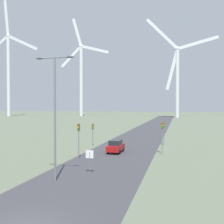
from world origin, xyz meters
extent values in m
cube|color=#38383D|center=(0.00, 48.00, 0.00)|extent=(10.00, 240.00, 0.01)
cylinder|color=slate|center=(-2.54, 8.86, 5.54)|extent=(0.18, 0.18, 11.07)
cylinder|color=slate|center=(-2.54, 8.86, 11.02)|extent=(2.97, 0.10, 0.10)
ellipsoid|color=#4C4C51|center=(-4.02, 8.86, 11.02)|extent=(0.70, 0.32, 0.20)
ellipsoid|color=#4C4C51|center=(-1.06, 8.86, 11.02)|extent=(0.70, 0.32, 0.20)
cylinder|color=slate|center=(-0.43, 12.17, 1.08)|extent=(0.07, 0.07, 2.16)
cube|color=white|center=(-0.43, 12.16, 1.93)|extent=(0.81, 0.01, 0.81)
cube|color=red|center=(-0.43, 12.17, 1.93)|extent=(0.76, 0.02, 0.76)
cylinder|color=slate|center=(-4.09, 18.47, 2.25)|extent=(0.11, 0.11, 4.49)
cube|color=#4C511E|center=(-4.09, 18.47, 4.04)|extent=(0.28, 0.24, 0.90)
sphere|color=red|center=(-4.09, 18.33, 4.31)|extent=(0.16, 0.16, 0.16)
sphere|color=gold|center=(-4.09, 18.33, 4.04)|extent=(0.16, 0.16, 0.16)
sphere|color=green|center=(-4.09, 18.33, 3.77)|extent=(0.16, 0.16, 0.16)
cylinder|color=slate|center=(5.94, 24.51, 2.23)|extent=(0.11, 0.11, 4.46)
cube|color=#4C511E|center=(5.94, 24.51, 4.01)|extent=(0.28, 0.24, 0.90)
sphere|color=red|center=(5.94, 24.38, 4.28)|extent=(0.16, 0.16, 0.16)
sphere|color=gold|center=(5.94, 24.38, 4.01)|extent=(0.16, 0.16, 0.16)
sphere|color=green|center=(5.94, 24.38, 3.74)|extent=(0.16, 0.16, 0.16)
cylinder|color=slate|center=(-5.81, 29.15, 1.89)|extent=(0.11, 0.11, 3.78)
cube|color=#4C511E|center=(-5.81, 29.15, 3.33)|extent=(0.28, 0.24, 0.90)
sphere|color=red|center=(-5.81, 29.01, 3.60)|extent=(0.16, 0.16, 0.16)
sphere|color=gold|center=(-5.81, 29.01, 3.33)|extent=(0.16, 0.16, 0.16)
sphere|color=green|center=(-5.81, 29.01, 3.06)|extent=(0.16, 0.16, 0.16)
cylinder|color=slate|center=(5.65, 33.24, 1.99)|extent=(0.11, 0.11, 3.99)
cube|color=#4C511E|center=(5.65, 33.24, 3.54)|extent=(0.28, 0.24, 0.90)
sphere|color=red|center=(5.65, 33.10, 3.81)|extent=(0.16, 0.16, 0.16)
sphere|color=gold|center=(5.65, 33.10, 3.54)|extent=(0.16, 0.16, 0.16)
sphere|color=green|center=(5.65, 33.10, 3.27)|extent=(0.16, 0.16, 0.16)
cube|color=maroon|center=(-0.67, 24.27, 0.73)|extent=(1.90, 4.14, 0.80)
cube|color=#1E2328|center=(-0.67, 24.12, 1.48)|extent=(1.61, 2.14, 0.70)
cylinder|color=black|center=(-1.49, 25.54, 0.33)|extent=(0.22, 0.66, 0.66)
cylinder|color=black|center=(0.16, 25.54, 0.33)|extent=(0.22, 0.66, 0.66)
cylinder|color=black|center=(-1.49, 23.00, 0.33)|extent=(0.22, 0.66, 0.66)
cylinder|color=black|center=(0.16, 23.00, 0.33)|extent=(0.22, 0.66, 0.66)
cylinder|color=silver|center=(-100.72, 137.98, 26.41)|extent=(2.20, 2.20, 52.82)
sphere|color=silver|center=(-100.72, 137.98, 52.82)|extent=(2.60, 2.60, 2.60)
cube|color=silver|center=(-101.79, 137.98, 64.79)|extent=(3.83, 0.52, 22.82)
cube|color=silver|center=(-89.81, 138.03, 47.76)|extent=(21.40, 0.60, 11.20)
cylinder|color=silver|center=(-55.23, 152.17, 23.37)|extent=(2.20, 2.20, 46.75)
sphere|color=silver|center=(-55.23, 152.17, 46.75)|extent=(2.60, 2.60, 2.60)
cube|color=silver|center=(-57.90, 151.77, 56.15)|extent=(6.76, 1.50, 18.06)
cube|color=silver|center=(-61.95, 151.16, 39.71)|extent=(13.91, 2.58, 14.39)
cube|color=silver|center=(-45.84, 153.59, 44.38)|extent=(18.04, 3.20, 6.17)
cylinder|color=silver|center=(7.16, 145.00, 20.04)|extent=(2.20, 2.20, 40.07)
sphere|color=silver|center=(7.16, 145.00, 40.07)|extent=(2.60, 2.60, 2.60)
cube|color=silver|center=(18.96, 147.65, 43.56)|extent=(22.97, 5.61, 8.34)
cube|color=silver|center=(-1.68, 143.02, 48.80)|extent=(18.10, 4.52, 17.85)
cube|color=silver|center=(4.21, 144.34, 27.86)|extent=(7.41, 2.12, 23.59)
camera|label=1|loc=(8.18, -12.46, 6.72)|focal=42.00mm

